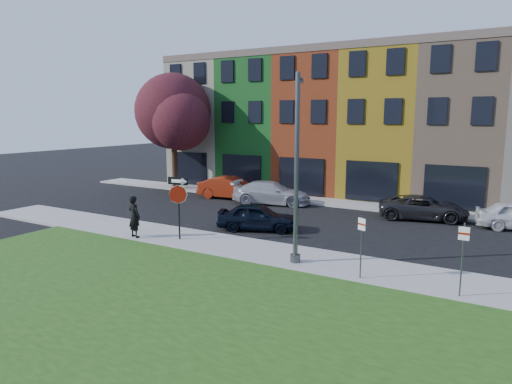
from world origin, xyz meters
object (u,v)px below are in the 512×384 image
Objects in this scene: man at (134,217)px; street_lamp at (297,168)px; sedan_near at (257,217)px; stop_sign at (178,195)px.

street_lamp reaches higher than man.
sedan_near is (4.02, 4.46, -0.42)m from man.
stop_sign is at bearing 156.65° from street_lamp.
stop_sign is 1.46× the size of man.
stop_sign is 0.66× the size of sedan_near.
street_lamp is (3.95, -3.79, 3.06)m from sedan_near.
man is 0.27× the size of street_lamp.
street_lamp is at bearing -164.99° from man.
sedan_near is at bearing 55.73° from stop_sign.
sedan_near is 0.60× the size of street_lamp.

